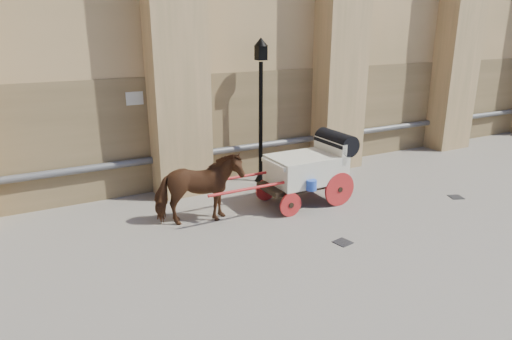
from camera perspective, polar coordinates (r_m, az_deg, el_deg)
ground at (r=9.63m, az=3.93°, el=-8.31°), size 90.00×90.00×0.00m
horse at (r=10.02m, az=-7.18°, el=-2.42°), size 2.01×1.19×1.59m
carriage at (r=11.24m, az=6.82°, el=0.48°), size 3.90×1.38×1.71m
street_lamp at (r=12.44m, az=0.60°, el=7.84°), size 0.37×0.37×3.92m
drain_grate_near at (r=9.53m, az=10.79°, el=-8.87°), size 0.37×0.37×0.01m
drain_grate_far at (r=12.79m, az=23.71°, el=-3.11°), size 0.41×0.41×0.01m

